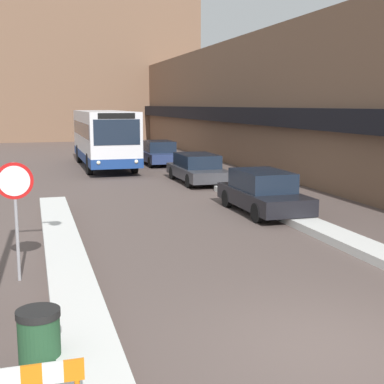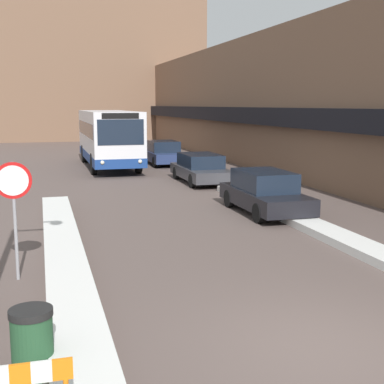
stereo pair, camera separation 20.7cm
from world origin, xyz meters
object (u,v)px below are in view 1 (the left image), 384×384
Objects in this scene: trash_bin at (39,343)px; parked_car_middle at (197,168)px; stop_sign at (15,195)px; parked_car_back at (159,153)px; city_bus at (104,137)px; parked_car_front at (263,192)px.

parked_car_middle is at bearing 66.14° from trash_bin.
stop_sign reaches higher than parked_car_middle.
trash_bin is at bearing -85.31° from stop_sign.
parked_car_middle is 1.11× the size of parked_car_back.
parked_car_middle reaches higher than trash_bin.
parked_car_back is at bearing 7.37° from city_bus.
city_bus is at bearing -172.63° from parked_car_back.
parked_car_front is at bearing 51.48° from trash_bin.
city_bus is at bearing 102.82° from parked_car_front.
stop_sign is 2.63× the size of trash_bin.
parked_car_front is 7.48m from parked_car_middle.
stop_sign is at bearing 94.69° from trash_bin.
parked_car_middle is (3.40, -7.44, -1.11)m from city_bus.
city_bus is 2.34× the size of parked_car_front.
parked_car_back is 4.45× the size of trash_bin.
city_bus reaches higher than stop_sign.
trash_bin is (-7.45, -9.36, -0.24)m from parked_car_front.
trash_bin is (-7.45, -24.72, -0.25)m from parked_car_back.
parked_car_middle is 7.88m from parked_car_back.
trash_bin is (-7.45, -16.84, -0.21)m from parked_car_middle.
parked_car_middle is 18.42m from trash_bin.
stop_sign is at bearing -110.89° from parked_car_back.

